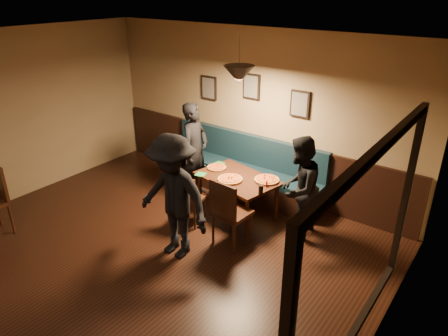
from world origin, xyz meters
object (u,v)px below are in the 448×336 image
at_px(soda_glass, 261,190).
at_px(chair_near_right, 232,211).
at_px(diner_left, 195,151).
at_px(diner_right, 299,189).
at_px(chair_near_left, 190,198).
at_px(diner_front, 173,197).
at_px(dining_table, 237,196).
at_px(tabasco_bottle, 267,183).
at_px(booth_bench, 241,166).

bearing_deg(soda_glass, chair_near_right, -115.80).
distance_m(diner_left, diner_right, 2.02).
bearing_deg(soda_glass, diner_right, 33.08).
distance_m(chair_near_left, soda_glass, 1.14).
bearing_deg(diner_front, diner_right, 51.31).
distance_m(diner_right, diner_front, 1.77).
distance_m(chair_near_left, chair_near_right, 0.84).
height_order(dining_table, soda_glass, soda_glass).
bearing_deg(diner_left, chair_near_left, -153.66).
height_order(dining_table, diner_right, diner_right).
height_order(diner_right, tabasco_bottle, diner_right).
bearing_deg(diner_right, booth_bench, -119.25).
relative_size(dining_table, chair_near_left, 1.48).
bearing_deg(chair_near_right, diner_front, -121.83).
height_order(chair_near_left, diner_right, diner_right).
relative_size(diner_left, diner_front, 0.95).
height_order(booth_bench, diner_front, diner_front).
distance_m(diner_right, tabasco_bottle, 0.50).
height_order(chair_near_right, soda_glass, chair_near_right).
bearing_deg(soda_glass, booth_bench, 136.06).
bearing_deg(dining_table, tabasco_bottle, 9.71).
bearing_deg(diner_right, tabasco_bottle, -89.67).
relative_size(booth_bench, chair_near_right, 2.95).
bearing_deg(tabasco_bottle, booth_bench, 143.09).
relative_size(booth_bench, chair_near_left, 3.58).
bearing_deg(chair_near_left, dining_table, 42.23).
distance_m(dining_table, diner_front, 1.44).
bearing_deg(diner_right, dining_table, -93.14).
bearing_deg(dining_table, booth_bench, 131.94).
height_order(chair_near_right, diner_front, diner_front).
xyz_separation_m(soda_glass, tabasco_bottle, (-0.05, 0.25, -0.01)).
relative_size(chair_near_right, diner_left, 0.62).
bearing_deg(soda_glass, dining_table, 155.60).
distance_m(chair_near_left, diner_left, 1.02).
xyz_separation_m(chair_near_right, diner_right, (0.64, 0.70, 0.26)).
xyz_separation_m(diner_left, tabasco_bottle, (1.52, -0.17, -0.10)).
xyz_separation_m(chair_near_left, tabasco_bottle, (0.98, 0.60, 0.30)).
height_order(booth_bench, chair_near_right, chair_near_right).
distance_m(dining_table, tabasco_bottle, 0.66).
distance_m(dining_table, chair_near_right, 0.80).
bearing_deg(soda_glass, diner_left, 165.13).
distance_m(chair_near_left, diner_right, 1.65).
xyz_separation_m(booth_bench, chair_near_left, (-0.04, -1.30, -0.08)).
distance_m(dining_table, soda_glass, 0.76).
relative_size(booth_bench, dining_table, 2.41).
bearing_deg(chair_near_left, soda_glass, 6.82).
xyz_separation_m(dining_table, tabasco_bottle, (0.54, -0.02, 0.39)).
bearing_deg(diner_left, dining_table, -107.28).
bearing_deg(chair_near_left, diner_right, 11.53).
bearing_deg(diner_left, tabasco_bottle, -104.90).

